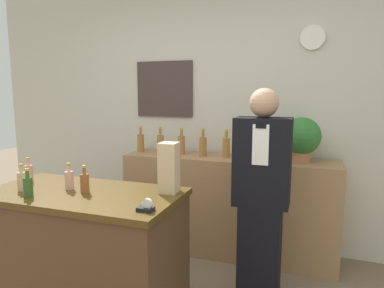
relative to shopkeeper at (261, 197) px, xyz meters
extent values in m
cube|color=beige|center=(-0.64, 0.92, 0.56)|extent=(5.20, 0.06, 2.70)
cube|color=#3E302F|center=(-1.15, 0.88, 0.80)|extent=(0.62, 0.02, 0.57)
cylinder|color=white|center=(0.29, 0.87, 1.25)|extent=(0.21, 0.03, 0.21)
cube|color=#9E754C|center=(-0.40, 0.64, -0.32)|extent=(2.01, 0.44, 0.94)
cube|color=#4C331E|center=(-1.07, -0.65, -0.35)|extent=(1.27, 0.64, 0.87)
cube|color=#493413|center=(-1.07, -0.65, 0.10)|extent=(1.30, 0.67, 0.04)
cube|color=black|center=(0.00, 0.00, -0.42)|extent=(0.30, 0.24, 0.73)
cube|color=black|center=(0.00, 0.00, 0.27)|extent=(0.40, 0.24, 0.64)
cube|color=white|center=(0.00, -0.12, 0.41)|extent=(0.11, 0.01, 0.28)
cube|color=black|center=(0.00, -0.13, 0.53)|extent=(0.07, 0.01, 0.03)
sphere|color=tan|center=(0.00, 0.00, 0.69)|extent=(0.21, 0.21, 0.21)
cylinder|color=#B27047|center=(0.25, 0.63, 0.20)|extent=(0.16, 0.16, 0.09)
sphere|color=#2D6B2D|center=(0.25, 0.63, 0.39)|extent=(0.33, 0.33, 0.33)
cube|color=tan|center=(-0.53, -0.47, 0.28)|extent=(0.12, 0.13, 0.32)
cube|color=black|center=(-0.51, -0.85, 0.13)|extent=(0.09, 0.06, 0.02)
cylinder|color=silver|center=(-0.50, -0.85, 0.16)|extent=(0.06, 0.02, 0.06)
cylinder|color=tan|center=(-1.59, -0.57, 0.18)|extent=(0.06, 0.06, 0.12)
cylinder|color=tan|center=(-1.59, -0.57, 0.26)|extent=(0.02, 0.02, 0.04)
cylinder|color=#B29933|center=(-1.59, -0.57, 0.29)|extent=(0.02, 0.02, 0.01)
cylinder|color=tan|center=(-1.46, -0.76, 0.18)|extent=(0.06, 0.06, 0.12)
cylinder|color=tan|center=(-1.46, -0.76, 0.26)|extent=(0.02, 0.02, 0.04)
cylinder|color=#B29933|center=(-1.46, -0.76, 0.29)|extent=(0.02, 0.02, 0.01)
cylinder|color=#2D5323|center=(-1.31, -0.86, 0.18)|extent=(0.06, 0.06, 0.12)
cylinder|color=#2D5323|center=(-1.31, -0.86, 0.26)|extent=(0.02, 0.02, 0.04)
cylinder|color=#B29933|center=(-1.31, -0.86, 0.29)|extent=(0.02, 0.02, 0.01)
cylinder|color=tan|center=(-1.18, -0.63, 0.18)|extent=(0.06, 0.06, 0.12)
cylinder|color=tan|center=(-1.18, -0.63, 0.26)|extent=(0.02, 0.02, 0.04)
cylinder|color=#B29933|center=(-1.18, -0.63, 0.29)|extent=(0.02, 0.02, 0.01)
cylinder|color=brown|center=(-1.04, -0.66, 0.18)|extent=(0.06, 0.06, 0.12)
cylinder|color=brown|center=(-1.04, -0.66, 0.26)|extent=(0.02, 0.02, 0.04)
cylinder|color=#B29933|center=(-1.04, -0.66, 0.29)|extent=(0.02, 0.02, 0.01)
cylinder|color=olive|center=(-1.33, 0.65, 0.25)|extent=(0.07, 0.07, 0.18)
cylinder|color=olive|center=(-1.33, 0.65, 0.37)|extent=(0.03, 0.03, 0.06)
cylinder|color=#B29933|center=(-1.33, 0.65, 0.41)|extent=(0.03, 0.03, 0.02)
cylinder|color=olive|center=(-1.10, 0.65, 0.25)|extent=(0.07, 0.07, 0.18)
cylinder|color=olive|center=(-1.10, 0.65, 0.37)|extent=(0.03, 0.03, 0.06)
cylinder|color=#B29933|center=(-1.10, 0.65, 0.41)|extent=(0.03, 0.03, 0.02)
cylinder|color=#A3663B|center=(-0.88, 0.65, 0.25)|extent=(0.07, 0.07, 0.18)
cylinder|color=#A3663B|center=(-0.88, 0.65, 0.37)|extent=(0.03, 0.03, 0.06)
cylinder|color=#B29933|center=(-0.88, 0.65, 0.41)|extent=(0.03, 0.03, 0.02)
cylinder|color=#A16432|center=(-0.65, 0.64, 0.25)|extent=(0.07, 0.07, 0.18)
cylinder|color=#A16432|center=(-0.65, 0.64, 0.37)|extent=(0.03, 0.03, 0.06)
cylinder|color=#B29933|center=(-0.65, 0.64, 0.41)|extent=(0.03, 0.03, 0.02)
cylinder|color=olive|center=(-0.42, 0.64, 0.25)|extent=(0.07, 0.07, 0.18)
cylinder|color=olive|center=(-0.42, 0.64, 0.37)|extent=(0.03, 0.03, 0.06)
cylinder|color=#B29933|center=(-0.42, 0.64, 0.41)|extent=(0.03, 0.03, 0.02)
cylinder|color=#9D6E3F|center=(-0.20, 0.64, 0.25)|extent=(0.07, 0.07, 0.18)
cylinder|color=#9D6E3F|center=(-0.20, 0.64, 0.37)|extent=(0.03, 0.03, 0.06)
cylinder|color=#B29933|center=(-0.20, 0.64, 0.41)|extent=(0.03, 0.03, 0.02)
cylinder|color=olive|center=(0.03, 0.65, 0.25)|extent=(0.07, 0.07, 0.18)
cylinder|color=olive|center=(0.03, 0.65, 0.37)|extent=(0.03, 0.03, 0.06)
cylinder|color=#B29933|center=(0.03, 0.65, 0.41)|extent=(0.03, 0.03, 0.02)
camera|label=1|loc=(0.32, -2.45, 0.76)|focal=32.00mm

